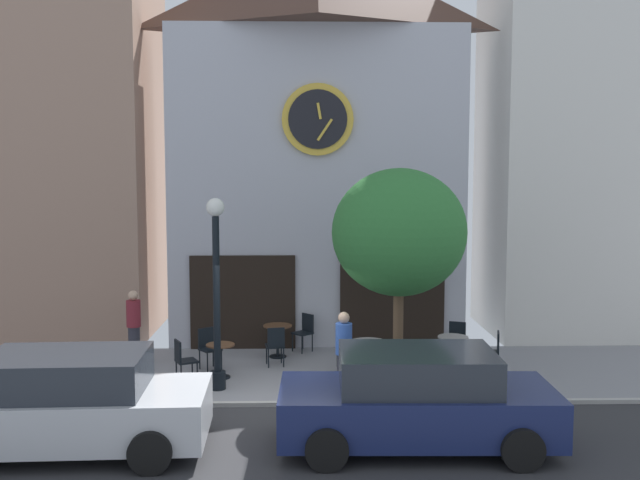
{
  "coord_description": "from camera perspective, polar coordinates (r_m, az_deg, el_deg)",
  "views": [
    {
      "loc": [
        0.47,
        -12.89,
        4.34
      ],
      "look_at": [
        0.86,
        2.21,
        2.88
      ],
      "focal_mm": 40.11,
      "sensor_mm": 36.0,
      "label": 1
    }
  ],
  "objects": [
    {
      "name": "cafe_chair_corner",
      "position": [
        17.41,
        -1.22,
        -7.14
      ],
      "size": [
        0.57,
        0.57,
        0.9
      ],
      "color": "black",
      "rests_on": "ground_plane"
    },
    {
      "name": "pedestrian_blue",
      "position": [
        13.85,
        1.91,
        -9.04
      ],
      "size": [
        0.45,
        0.45,
        1.67
      ],
      "color": "#2D2D38",
      "rests_on": "ground_plane"
    },
    {
      "name": "clock_building",
      "position": [
        18.34,
        -0.25,
        8.33
      ],
      "size": [
        7.33,
        3.24,
        10.12
      ],
      "color": "#B2B2BC",
      "rests_on": "ground_plane"
    },
    {
      "name": "parked_car_silver",
      "position": [
        11.97,
        -19.53,
        -12.22
      ],
      "size": [
        4.36,
        2.13,
        1.55
      ],
      "color": "#B7BABF",
      "rests_on": "ground_plane"
    },
    {
      "name": "cafe_table_near_door",
      "position": [
        16.87,
        -3.4,
        -7.58
      ],
      "size": [
        0.67,
        0.67,
        0.76
      ],
      "color": "black",
      "rests_on": "ground_plane"
    },
    {
      "name": "street_tree",
      "position": [
        13.99,
        6.33,
        0.57
      ],
      "size": [
        2.63,
        2.37,
        4.41
      ],
      "color": "brown",
      "rests_on": "ground_plane"
    },
    {
      "name": "cafe_chair_facing_wall",
      "position": [
        16.78,
        10.84,
        -7.73
      ],
      "size": [
        0.52,
        0.52,
        0.9
      ],
      "color": "black",
      "rests_on": "ground_plane"
    },
    {
      "name": "cafe_chair_near_lamp",
      "position": [
        16.0,
        13.67,
        -8.43
      ],
      "size": [
        0.49,
        0.49,
        0.9
      ],
      "color": "black",
      "rests_on": "ground_plane"
    },
    {
      "name": "ground_plane",
      "position": [
        12.63,
        -3.63,
        -14.72
      ],
      "size": [
        26.56,
        10.96,
        0.13
      ],
      "color": "gray"
    },
    {
      "name": "cafe_table_center",
      "position": [
        15.33,
        3.86,
        -8.78
      ],
      "size": [
        0.79,
        0.79,
        0.75
      ],
      "color": "black",
      "rests_on": "ground_plane"
    },
    {
      "name": "neighbor_building_left",
      "position": [
        20.84,
        -22.71,
        9.87
      ],
      "size": [
        6.91,
        4.18,
        12.16
      ],
      "color": "#9E7A66",
      "rests_on": "ground_plane"
    },
    {
      "name": "parked_car_navy",
      "position": [
        11.59,
        7.71,
        -12.54
      ],
      "size": [
        4.34,
        2.11,
        1.55
      ],
      "color": "navy",
      "rests_on": "ground_plane"
    },
    {
      "name": "cafe_table_leftmost",
      "position": [
        15.36,
        -7.94,
        -9.14
      ],
      "size": [
        0.6,
        0.6,
        0.72
      ],
      "color": "black",
      "rests_on": "ground_plane"
    },
    {
      "name": "cafe_chair_outer",
      "position": [
        16.06,
        -8.91,
        -8.29
      ],
      "size": [
        0.56,
        0.56,
        0.9
      ],
      "color": "black",
      "rests_on": "ground_plane"
    },
    {
      "name": "street_lamp",
      "position": [
        14.29,
        -8.26,
        -4.21
      ],
      "size": [
        0.36,
        0.36,
        3.82
      ],
      "color": "black",
      "rests_on": "ground_plane"
    },
    {
      "name": "cafe_chair_curbside",
      "position": [
        15.11,
        -10.91,
        -9.21
      ],
      "size": [
        0.54,
        0.54,
        0.9
      ],
      "color": "black",
      "rests_on": "ground_plane"
    },
    {
      "name": "cafe_chair_left_end",
      "position": [
        16.03,
        2.08,
        -8.25
      ],
      "size": [
        0.52,
        0.52,
        0.9
      ],
      "color": "black",
      "rests_on": "ground_plane"
    },
    {
      "name": "cafe_table_center_right",
      "position": [
        15.98,
        10.55,
        -8.42
      ],
      "size": [
        0.66,
        0.66,
        0.76
      ],
      "color": "black",
      "rests_on": "ground_plane"
    },
    {
      "name": "cafe_chair_mid_row",
      "position": [
        16.07,
        -3.57,
        -8.22
      ],
      "size": [
        0.46,
        0.46,
        0.9
      ],
      "color": "black",
      "rests_on": "ground_plane"
    },
    {
      "name": "pedestrian_maroon",
      "position": [
        16.75,
        -14.63,
        -6.66
      ],
      "size": [
        0.45,
        0.45,
        1.67
      ],
      "color": "#2D2D38",
      "rests_on": "ground_plane"
    },
    {
      "name": "neighbor_building_right",
      "position": [
        20.95,
        22.56,
        9.77
      ],
      "size": [
        6.75,
        3.6,
        12.1
      ],
      "color": "silver",
      "rests_on": "ground_plane"
    }
  ]
}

